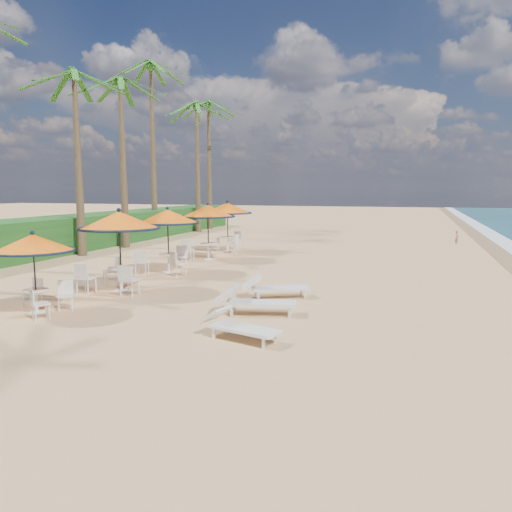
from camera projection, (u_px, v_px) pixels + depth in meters
The scene contains 16 objects.
ground at pixel (225, 330), 11.58m from camera, with size 160.00×160.00×0.00m, color tan.
scrub_hedge at pixel (60, 234), 25.91m from camera, with size 3.00×40.00×1.80m, color #194716.
station_0 at pixel (35, 253), 13.00m from camera, with size 2.10×2.10×2.19m.
station_1 at pixel (117, 231), 15.71m from camera, with size 2.56×2.56×2.67m.
station_2 at pixel (168, 225), 19.24m from camera, with size 2.47×2.57×2.58m.
station_3 at pixel (207, 216), 22.85m from camera, with size 2.52×2.52×2.63m.
station_4 at pixel (228, 213), 25.78m from camera, with size 2.54×2.57×2.65m.
lounger_near at pixel (237, 325), 10.87m from camera, with size 1.95×1.09×0.67m.
lounger_mid at pixel (253, 301), 13.03m from camera, with size 2.22×1.13×0.76m.
lounger_far at pixel (273, 287), 15.00m from camera, with size 2.09×1.46×0.72m.
palm_3 at pixel (74, 86), 23.37m from camera, with size 5.00×5.00×8.81m.
palm_4 at pixel (121, 92), 26.66m from camera, with size 5.00×5.00×9.16m.
palm_5 at pixel (151, 77), 32.54m from camera, with size 5.00×5.00×11.41m.
palm_6 at pixel (197, 114), 36.49m from camera, with size 5.00×5.00×9.45m.
palm_7 at pixel (208, 112), 39.40m from camera, with size 5.00×5.00×10.12m.
person at pixel (457, 237), 29.39m from camera, with size 0.31×0.20×0.85m, color #8F5E49.
Camera 1 is at (4.10, -10.49, 3.28)m, focal length 35.00 mm.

